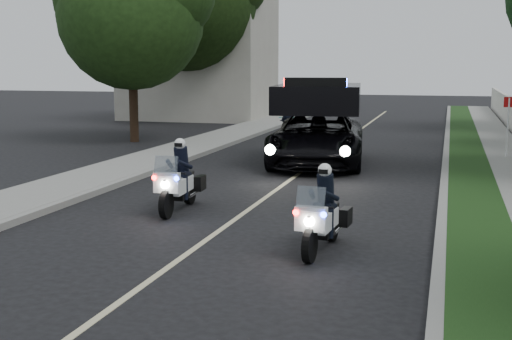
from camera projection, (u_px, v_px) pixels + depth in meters
The scene contains 15 objects.
ground at pixel (209, 238), 12.44m from camera, with size 120.00×120.00×0.00m, color black.
curb_right at pixel (445, 166), 20.80m from camera, with size 0.20×60.00×0.15m, color gray.
grass_verge at pixel (469, 166), 20.61m from camera, with size 1.20×60.00×0.16m, color #193814.
curb_left at pixel (196, 156), 23.04m from camera, with size 0.20×60.00×0.15m, color gray.
sidewalk_left at pixel (166, 154), 23.34m from camera, with size 2.00×60.00×0.16m, color gray.
building_far at pixel (199, 58), 39.31m from camera, with size 8.00×6.00×7.00m, color #A8A396.
lane_marking at pixel (314, 162), 21.93m from camera, with size 0.12×50.00×0.01m, color #BFB78C.
police_moto_left at pixel (179, 211), 14.75m from camera, with size 0.65×1.86×1.58m, color silver, non-canonical shape.
police_moto_right at pixel (322, 251), 11.59m from camera, with size 0.62×1.77×1.51m, color silver, non-canonical shape.
police_suv at pixel (317, 164), 21.62m from camera, with size 2.83×6.10×2.97m, color black.
bicycle at pixel (288, 139), 28.88m from camera, with size 0.65×1.86×0.97m, color black.
cyclist at pixel (288, 139), 28.88m from camera, with size 0.64×0.42×1.77m, color black.
sign_post at pixel (506, 161), 22.20m from camera, with size 0.34×0.34×2.19m, color #9D140B, non-canonical shape.
tree_left_near at pixel (135, 142), 27.84m from camera, with size 5.88×5.88×9.81m, color #1F3F15, non-canonical shape.
tree_left_far at pixel (190, 122), 37.32m from camera, with size 7.60×7.60×12.67m, color #1B3210, non-canonical shape.
Camera 1 is at (4.16, -11.39, 3.17)m, focal length 47.42 mm.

